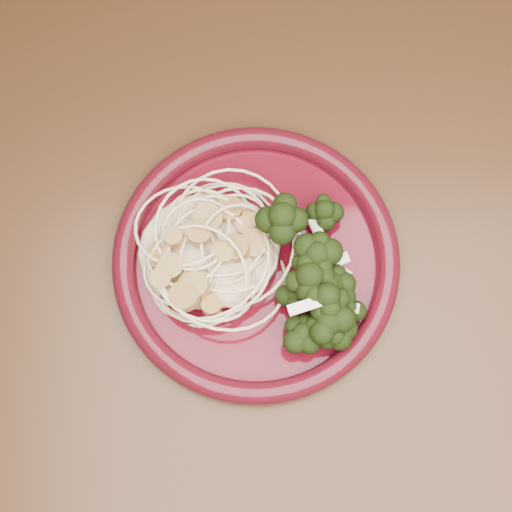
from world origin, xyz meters
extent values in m
plane|color=#58321E|center=(0.00, 0.00, 0.00)|extent=(3.50, 3.50, 0.00)
cube|color=#472814|center=(0.00, 0.00, 0.73)|extent=(1.20, 0.80, 0.04)
cylinder|color=#4E0813|center=(0.02, -0.02, 0.75)|extent=(0.30, 0.30, 0.01)
torus|color=#4E0914|center=(0.02, -0.02, 0.76)|extent=(0.31, 0.31, 0.02)
ellipsoid|color=#FAE2AF|center=(-0.02, -0.01, 0.77)|extent=(0.15, 0.14, 0.03)
ellipsoid|color=black|center=(0.08, -0.03, 0.78)|extent=(0.11, 0.15, 0.05)
camera|label=1|loc=(0.01, -0.19, 1.37)|focal=50.00mm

